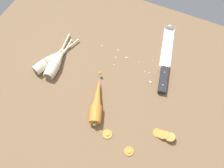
{
  "coord_description": "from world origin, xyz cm",
  "views": [
    {
      "loc": [
        17.83,
        -40.64,
        80.02
      ],
      "look_at": [
        0.0,
        -2.0,
        1.5
      ],
      "focal_mm": 38.73,
      "sensor_mm": 36.0,
      "label": 1
    }
  ],
  "objects_px": {
    "parsnip_mid_right": "(55,61)",
    "carrot_slice_stray_mid": "(107,134)",
    "parsnip_front": "(57,62)",
    "chefs_knife": "(166,54)",
    "carrot_slice_stack": "(164,135)",
    "carrot_slice_stray_near": "(129,151)",
    "parsnip_mid_left": "(50,60)",
    "whole_carrot": "(97,101)"
  },
  "relations": [
    {
      "from": "chefs_knife",
      "to": "parsnip_front",
      "type": "distance_m",
      "value": 0.43
    },
    {
      "from": "parsnip_mid_left",
      "to": "parsnip_mid_right",
      "type": "bearing_deg",
      "value": 6.21
    },
    {
      "from": "parsnip_mid_right",
      "to": "carrot_slice_stray_mid",
      "type": "distance_m",
      "value": 0.35
    },
    {
      "from": "chefs_knife",
      "to": "parsnip_front",
      "type": "relative_size",
      "value": 1.82
    },
    {
      "from": "parsnip_mid_left",
      "to": "carrot_slice_stray_mid",
      "type": "xyz_separation_m",
      "value": [
        0.33,
        -0.17,
        -0.02
      ]
    },
    {
      "from": "carrot_slice_stack",
      "to": "carrot_slice_stray_near",
      "type": "relative_size",
      "value": 2.46
    },
    {
      "from": "whole_carrot",
      "to": "parsnip_mid_right",
      "type": "distance_m",
      "value": 0.24
    },
    {
      "from": "chefs_knife",
      "to": "carrot_slice_stray_mid",
      "type": "relative_size",
      "value": 10.64
    },
    {
      "from": "chefs_knife",
      "to": "carrot_slice_stack",
      "type": "height_order",
      "value": "same"
    },
    {
      "from": "whole_carrot",
      "to": "carrot_slice_stack",
      "type": "bearing_deg",
      "value": -2.7
    },
    {
      "from": "carrot_slice_stray_mid",
      "to": "carrot_slice_stray_near",
      "type": "bearing_deg",
      "value": -14.02
    },
    {
      "from": "carrot_slice_stack",
      "to": "carrot_slice_stray_near",
      "type": "height_order",
      "value": "carrot_slice_stack"
    },
    {
      "from": "chefs_knife",
      "to": "parsnip_mid_right",
      "type": "height_order",
      "value": "parsnip_mid_right"
    },
    {
      "from": "chefs_knife",
      "to": "whole_carrot",
      "type": "distance_m",
      "value": 0.35
    },
    {
      "from": "parsnip_front",
      "to": "parsnip_mid_right",
      "type": "distance_m",
      "value": 0.01
    },
    {
      "from": "carrot_slice_stray_near",
      "to": "carrot_slice_stray_mid",
      "type": "relative_size",
      "value": 0.95
    },
    {
      "from": "whole_carrot",
      "to": "carrot_slice_stack",
      "type": "distance_m",
      "value": 0.26
    },
    {
      "from": "parsnip_front",
      "to": "carrot_slice_stray_mid",
      "type": "bearing_deg",
      "value": -30.03
    },
    {
      "from": "parsnip_mid_right",
      "to": "carrot_slice_stray_near",
      "type": "height_order",
      "value": "parsnip_mid_right"
    },
    {
      "from": "parsnip_mid_left",
      "to": "carrot_slice_stray_mid",
      "type": "relative_size",
      "value": 6.64
    },
    {
      "from": "parsnip_mid_right",
      "to": "carrot_slice_stack",
      "type": "relative_size",
      "value": 2.92
    },
    {
      "from": "parsnip_mid_right",
      "to": "carrot_slice_stray_mid",
      "type": "xyz_separation_m",
      "value": [
        0.3,
        -0.17,
        -0.02
      ]
    },
    {
      "from": "parsnip_mid_right",
      "to": "carrot_slice_stray_mid",
      "type": "height_order",
      "value": "parsnip_mid_right"
    },
    {
      "from": "parsnip_mid_left",
      "to": "carrot_slice_stray_near",
      "type": "bearing_deg",
      "value": -24.67
    },
    {
      "from": "parsnip_mid_right",
      "to": "carrot_slice_stray_mid",
      "type": "bearing_deg",
      "value": -29.33
    },
    {
      "from": "parsnip_front",
      "to": "chefs_knife",
      "type": "bearing_deg",
      "value": 30.84
    },
    {
      "from": "carrot_slice_stray_near",
      "to": "carrot_slice_stray_mid",
      "type": "height_order",
      "value": "same"
    },
    {
      "from": "whole_carrot",
      "to": "carrot_slice_stray_near",
      "type": "height_order",
      "value": "whole_carrot"
    },
    {
      "from": "whole_carrot",
      "to": "carrot_slice_stray_mid",
      "type": "distance_m",
      "value": 0.12
    },
    {
      "from": "parsnip_mid_left",
      "to": "parsnip_mid_right",
      "type": "relative_size",
      "value": 0.97
    },
    {
      "from": "parsnip_mid_left",
      "to": "chefs_knife",
      "type": "bearing_deg",
      "value": 29.17
    },
    {
      "from": "whole_carrot",
      "to": "parsnip_front",
      "type": "relative_size",
      "value": 1.07
    },
    {
      "from": "parsnip_mid_left",
      "to": "parsnip_mid_right",
      "type": "distance_m",
      "value": 0.02
    },
    {
      "from": "carrot_slice_stray_mid",
      "to": "parsnip_mid_right",
      "type": "bearing_deg",
      "value": 150.67
    },
    {
      "from": "chefs_knife",
      "to": "carrot_slice_stray_mid",
      "type": "height_order",
      "value": "chefs_knife"
    },
    {
      "from": "parsnip_front",
      "to": "parsnip_mid_left",
      "type": "xyz_separation_m",
      "value": [
        -0.03,
        -0.0,
        -0.0
      ]
    },
    {
      "from": "chefs_knife",
      "to": "carrot_slice_stack",
      "type": "xyz_separation_m",
      "value": [
        0.1,
        -0.32,
        0.0
      ]
    },
    {
      "from": "parsnip_mid_left",
      "to": "carrot_slice_stray_near",
      "type": "relative_size",
      "value": 6.97
    },
    {
      "from": "whole_carrot",
      "to": "carrot_slice_stack",
      "type": "relative_size",
      "value": 2.67
    },
    {
      "from": "parsnip_mid_right",
      "to": "parsnip_mid_left",
      "type": "bearing_deg",
      "value": -173.79
    },
    {
      "from": "parsnip_mid_right",
      "to": "carrot_slice_stray_near",
      "type": "relative_size",
      "value": 7.17
    },
    {
      "from": "parsnip_mid_right",
      "to": "parsnip_front",
      "type": "bearing_deg",
      "value": 0.86
    }
  ]
}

